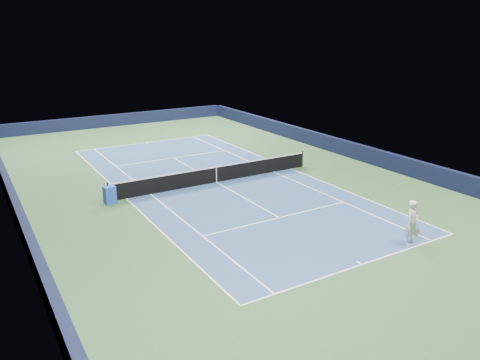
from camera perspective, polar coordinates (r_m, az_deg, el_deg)
ground at (r=27.73m, az=-2.89°, el=-0.28°), size 40.00×40.00×0.00m
wall_far at (r=45.56m, az=-14.86°, el=7.07°), size 22.00×0.35×1.10m
wall_right at (r=33.83m, az=13.51°, el=3.56°), size 0.35×40.00×1.10m
wall_left at (r=24.70m, az=-25.67°, el=-3.07°), size 0.35×40.00×1.10m
court_surface at (r=27.73m, az=-2.89°, el=-0.27°), size 10.97×23.77×0.01m
baseline_far at (r=38.26m, az=-11.36°, el=4.50°), size 10.97×0.08×0.00m
baseline_near at (r=18.88m, az=14.69°, el=-9.93°), size 10.97×0.08×0.00m
sideline_doubles_right at (r=30.57m, az=6.21°, el=1.39°), size 0.08×23.77×0.00m
sideline_doubles_left at (r=25.76m, az=-13.71°, el=-2.21°), size 0.08×23.77×0.00m
sideline_singles_right at (r=29.79m, az=4.10°, el=1.01°), size 0.08×23.77×0.00m
sideline_singles_left at (r=26.16m, az=-10.86°, el=-1.70°), size 0.08×23.77×0.00m
service_line_far at (r=33.28m, az=-8.11°, el=2.69°), size 8.23×0.08×0.00m
service_line_near at (r=22.62m, az=4.82°, el=-4.59°), size 8.23×0.08×0.00m
center_service_line at (r=27.73m, az=-2.89°, el=-0.26°), size 0.08×12.80×0.00m
center_mark_far at (r=38.12m, az=-11.28°, el=4.46°), size 0.08×0.30×0.00m
center_mark_near at (r=18.98m, az=14.36°, el=-9.76°), size 0.08×0.30×0.00m
tennis_net at (r=27.58m, az=-2.91°, el=0.72°), size 12.90×0.10×1.07m
sponsor_cube at (r=25.17m, az=-15.59°, el=-1.74°), size 0.61×0.56×0.93m
tennis_player at (r=20.85m, az=20.26°, el=-4.88°), size 0.88×1.33×2.31m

